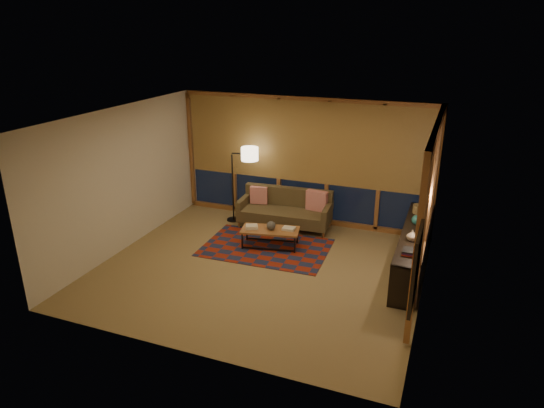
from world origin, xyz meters
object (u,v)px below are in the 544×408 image
(sofa, at_px, (285,210))
(floor_lamp, at_px, (233,184))
(coffee_table, at_px, (270,238))
(bookshelf, at_px, (412,249))

(sofa, height_order, floor_lamp, floor_lamp)
(coffee_table, relative_size, floor_lamp, 0.66)
(sofa, distance_m, coffee_table, 1.04)
(floor_lamp, distance_m, bookshelf, 4.03)
(coffee_table, relative_size, bookshelf, 0.38)
(sofa, xyz_separation_m, bookshelf, (2.71, -0.93, -0.03))
(coffee_table, xyz_separation_m, floor_lamp, (-1.25, 0.98, 0.65))
(sofa, relative_size, bookshelf, 0.67)
(floor_lamp, bearing_deg, coffee_table, -51.15)
(sofa, xyz_separation_m, floor_lamp, (-1.18, -0.04, 0.44))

